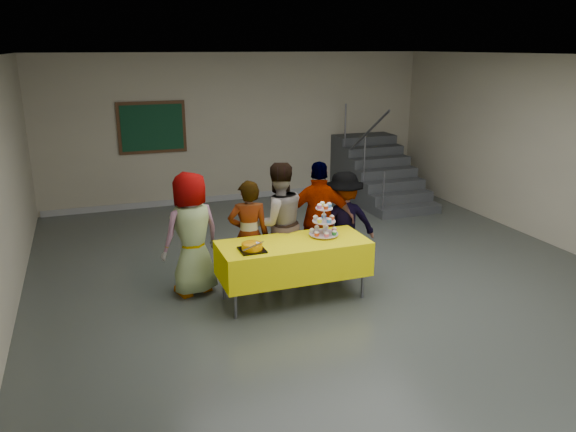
% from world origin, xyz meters
% --- Properties ---
extents(room_shell, '(10.00, 10.04, 3.02)m').
position_xyz_m(room_shell, '(0.00, 0.02, 2.13)').
color(room_shell, '#4C514C').
rests_on(room_shell, ground).
extents(bake_table, '(1.88, 0.78, 0.77)m').
position_xyz_m(bake_table, '(-0.69, 0.02, 0.56)').
color(bake_table, '#595960').
rests_on(bake_table, ground).
extents(cupcake_stand, '(0.38, 0.38, 0.44)m').
position_xyz_m(cupcake_stand, '(-0.24, 0.10, 0.94)').
color(cupcake_stand, silver).
rests_on(cupcake_stand, bake_table).
extents(bear_cake, '(0.32, 0.36, 0.12)m').
position_xyz_m(bear_cake, '(-1.26, -0.11, 0.83)').
color(bear_cake, black).
rests_on(bear_cake, bake_table).
extents(schoolchild_a, '(0.92, 0.75, 1.62)m').
position_xyz_m(schoolchild_a, '(-1.85, 0.64, 0.81)').
color(schoolchild_a, slate).
rests_on(schoolchild_a, ground).
extents(schoolchild_b, '(0.60, 0.45, 1.48)m').
position_xyz_m(schoolchild_b, '(-1.12, 0.52, 0.74)').
color(schoolchild_b, slate).
rests_on(schoolchild_b, ground).
extents(schoolchild_c, '(0.83, 0.65, 1.66)m').
position_xyz_m(schoolchild_c, '(-0.67, 0.65, 0.83)').
color(schoolchild_c, slate).
rests_on(schoolchild_c, ground).
extents(schoolchild_d, '(1.04, 0.73, 1.63)m').
position_xyz_m(schoolchild_d, '(-0.08, 0.60, 0.82)').
color(schoolchild_d, slate).
rests_on(schoolchild_d, ground).
extents(schoolchild_e, '(1.00, 0.64, 1.47)m').
position_xyz_m(schoolchild_e, '(0.29, 0.61, 0.73)').
color(schoolchild_e, slate).
rests_on(schoolchild_e, ground).
extents(staircase, '(1.30, 2.40, 2.04)m').
position_xyz_m(staircase, '(2.70, 4.13, 0.49)').
color(staircase, '#424447').
rests_on(staircase, ground).
extents(noticeboard, '(1.30, 0.05, 1.00)m').
position_xyz_m(noticeboard, '(-1.77, 4.96, 1.60)').
color(noticeboard, '#472B16').
rests_on(noticeboard, ground).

